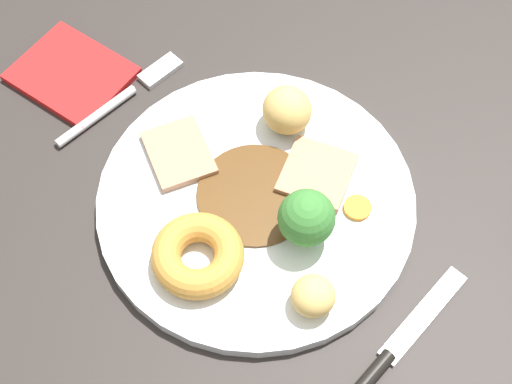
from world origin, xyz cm
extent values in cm
cube|color=#2B2623|center=(0.00, 0.00, 1.80)|extent=(120.00, 84.00, 3.60)
cylinder|color=white|center=(3.59, 2.33, 4.30)|extent=(28.86, 28.86, 1.40)
cylinder|color=#563819|center=(3.36, 2.47, 5.15)|extent=(10.62, 10.62, 0.30)
cube|color=tan|center=(5.97, 7.88, 5.40)|extent=(8.03, 8.14, 0.80)
cube|color=tan|center=(-4.69, 0.56, 5.40)|extent=(8.31, 7.64, 0.80)
torus|color=#C68938|center=(4.49, -5.67, 6.29)|extent=(7.97, 7.97, 2.59)
ellipsoid|color=#D8B260|center=(0.40, 10.15, 7.23)|extent=(6.20, 6.10, 4.47)
ellipsoid|color=#D8B260|center=(14.02, -1.66, 6.55)|extent=(3.91, 3.93, 3.09)
cylinder|color=orange|center=(10.89, 7.81, 5.22)|extent=(2.51, 2.51, 0.45)
cylinder|color=#8CB766|center=(9.29, 2.57, 5.75)|extent=(1.61, 1.61, 1.51)
sphere|color=#387A33|center=(9.29, 2.57, 8.24)|extent=(4.95, 4.95, 4.95)
cylinder|color=silver|center=(-14.38, -1.60, 4.05)|extent=(1.11, 9.52, 0.90)
cube|color=silver|center=(-14.20, 6.65, 3.90)|extent=(2.10, 4.54, 0.60)
cube|color=silver|center=(21.23, 4.48, 3.80)|extent=(2.04, 10.55, 0.40)
cube|color=red|center=(-20.22, -0.27, 4.00)|extent=(12.28, 10.63, 0.80)
camera|label=1|loc=(27.27, -21.98, 64.52)|focal=53.36mm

